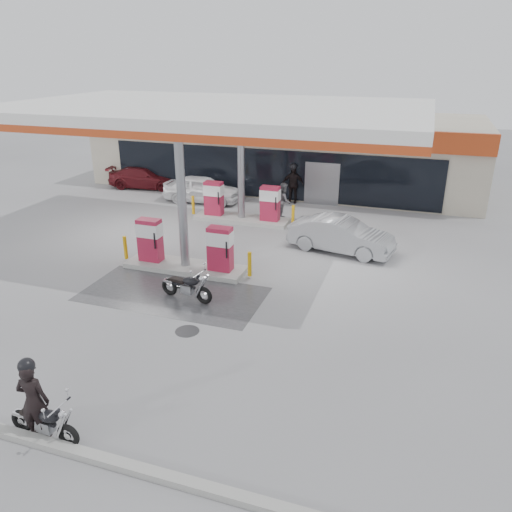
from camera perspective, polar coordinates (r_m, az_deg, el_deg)
The scene contains 16 objects.
ground at distance 16.99m, azimuth -11.00°, elevation -4.05°, with size 90.00×90.00×0.00m, color gray.
wet_patch at distance 16.76m, azimuth -9.50°, elevation -4.31°, with size 6.00×3.00×0.00m, color #4C4C4F.
drain_cover at distance 14.58m, azimuth -7.87°, elevation -8.50°, with size 0.70×0.70×0.01m, color #38383A.
store_building at distance 30.58m, azimuth 3.55°, elevation 12.05°, with size 22.00×8.22×4.00m.
canopy at distance 19.86m, azimuth -4.92°, elevation 16.00°, with size 16.00×10.02×5.51m.
pump_island_near at distance 18.30m, azimuth -8.15°, elevation 0.55°, with size 5.14×1.30×1.78m.
pump_island_far at distance 23.51m, azimuth -1.67°, elevation 5.69°, with size 5.14×1.30×1.78m.
main_motorcycle at distance 11.58m, azimuth -22.97°, elevation -17.16°, with size 1.73×0.66×0.89m.
biker_main at distance 11.40m, azimuth -24.07°, elevation -14.90°, with size 0.65×0.43×1.78m, color black.
parked_motorcycle at distance 16.15m, azimuth -7.88°, elevation -3.53°, with size 1.93×0.76×0.99m.
sedan_white at distance 26.77m, azimuth -6.17°, elevation 7.62°, with size 1.66×4.11×1.40m, color white.
attendant at distance 23.85m, azimuth 3.20°, elevation 6.31°, with size 0.85×0.66×1.74m, color #56555A.
hatchback_silver at distance 20.09m, azimuth 9.70°, elevation 2.37°, with size 1.45×4.15×1.37m, color #93959A.
parked_car_left at distance 30.27m, azimuth -12.56°, elevation 8.77°, with size 1.73×4.26×1.24m, color #591319.
parked_car_right at distance 28.18m, azimuth 11.35°, elevation 7.71°, with size 1.78×3.87×1.07m, color black.
biker_walking at distance 26.52m, azimuth 4.22°, elevation 8.16°, with size 1.14×0.48×1.95m, color black.
Camera 1 is at (7.83, -13.13, 7.41)m, focal length 35.00 mm.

